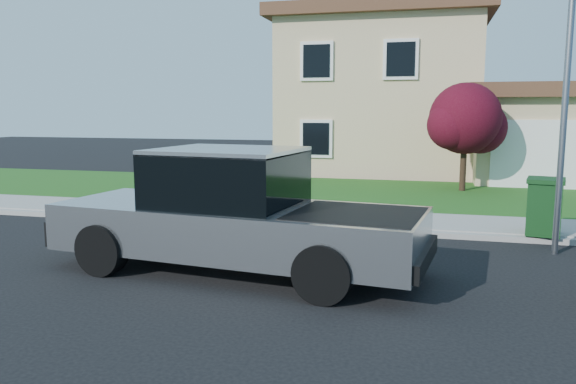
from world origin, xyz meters
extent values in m
plane|color=black|center=(0.00, 0.00, 0.00)|extent=(80.00, 80.00, 0.00)
cube|color=gray|center=(1.00, 2.90, 0.06)|extent=(40.00, 0.20, 0.12)
cube|color=gray|center=(1.00, 4.00, 0.07)|extent=(40.00, 2.00, 0.15)
cube|color=#144714|center=(1.00, 8.50, 0.05)|extent=(40.00, 7.00, 0.10)
cube|color=tan|center=(0.00, 17.00, 3.20)|extent=(8.00, 9.00, 6.40)
cube|color=tan|center=(6.50, 14.00, 1.60)|extent=(5.50, 6.00, 3.20)
cube|color=white|center=(6.50, 10.98, 1.25)|extent=(4.60, 0.12, 2.30)
cube|color=#4C2D1E|center=(0.00, 17.00, 6.60)|extent=(8.80, 9.80, 0.50)
cube|color=#4C2D1E|center=(6.50, 14.00, 3.40)|extent=(6.20, 6.80, 0.50)
cube|color=white|center=(-2.20, 12.45, 4.60)|extent=(1.30, 0.10, 1.50)
cube|color=white|center=(1.00, 12.45, 4.60)|extent=(1.30, 0.10, 1.50)
cube|color=black|center=(-2.20, 12.45, 1.60)|extent=(1.30, 0.10, 1.50)
cylinder|color=black|center=(-3.01, -1.34, 0.43)|extent=(0.90, 0.42, 0.87)
cylinder|color=black|center=(-2.77, 0.64, 0.43)|extent=(0.90, 0.42, 0.87)
cylinder|color=black|center=(0.81, -1.80, 0.43)|extent=(0.90, 0.42, 0.87)
cylinder|color=black|center=(1.05, 0.18, 0.43)|extent=(0.90, 0.42, 0.87)
cube|color=#A7AAAE|center=(-0.90, -0.59, 0.75)|extent=(6.39, 2.88, 0.78)
cube|color=black|center=(-1.06, -0.57, 1.57)|extent=(2.50, 2.27, 0.92)
cube|color=#A7AAAE|center=(-1.06, -0.57, 2.05)|extent=(2.50, 2.27, 0.09)
cube|color=black|center=(1.15, -0.83, 1.12)|extent=(2.15, 2.06, 0.06)
cube|color=black|center=(-4.00, -0.22, 0.60)|extent=(0.37, 2.06, 0.43)
cube|color=black|center=(2.20, -0.96, 0.54)|extent=(0.37, 2.06, 0.27)
cube|color=black|center=(-1.78, 0.69, 1.46)|extent=(0.16, 0.25, 0.19)
imported|color=#E6977E|center=(-1.97, 2.60, 0.79)|extent=(0.65, 0.51, 1.58)
cylinder|color=#D8A98A|center=(-1.97, 2.60, 1.60)|extent=(0.42, 0.42, 0.04)
cylinder|color=#D8A98A|center=(-1.97, 2.60, 1.67)|extent=(0.21, 0.21, 0.15)
cylinder|color=black|center=(3.26, 9.74, 0.90)|extent=(0.20, 0.20, 1.60)
sphere|color=#480F1B|center=(3.26, 9.74, 2.45)|extent=(2.30, 2.30, 2.30)
sphere|color=#480F1B|center=(3.76, 10.04, 2.15)|extent=(1.70, 1.70, 1.70)
sphere|color=#480F1B|center=(2.86, 9.44, 2.25)|extent=(1.60, 1.60, 1.60)
cube|color=#0E3412|center=(4.56, 3.10, 0.70)|extent=(0.79, 0.88, 1.09)
cube|color=#0E3412|center=(4.56, 3.10, 1.28)|extent=(0.87, 0.96, 0.09)
cylinder|color=slate|center=(4.58, 2.00, 2.46)|extent=(0.12, 0.12, 4.91)
camera|label=1|loc=(2.23, -9.35, 2.72)|focal=35.00mm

